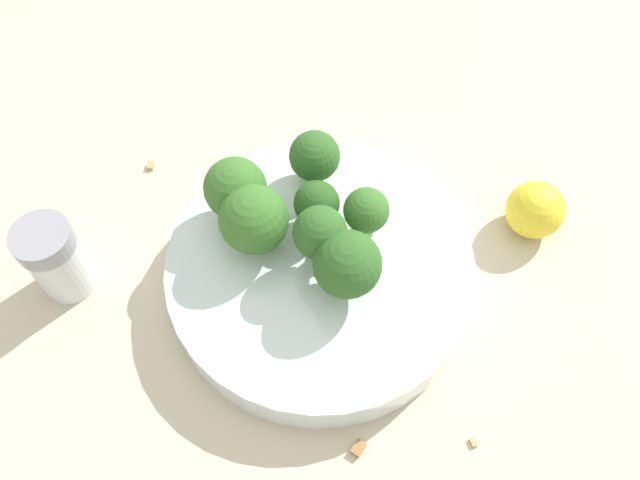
{
  "coord_description": "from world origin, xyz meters",
  "views": [
    {
      "loc": [
        0.21,
        -0.07,
        0.42
      ],
      "look_at": [
        0.0,
        0.0,
        0.06
      ],
      "focal_mm": 35.0,
      "sensor_mm": 36.0,
      "label": 1
    }
  ],
  "objects": [
    {
      "name": "broccoli_floret_5",
      "position": [
        -0.07,
        0.02,
        0.06
      ],
      "size": [
        0.04,
        0.04,
        0.05
      ],
      "color": "#8EB770",
      "rests_on": "bowl"
    },
    {
      "name": "broccoli_floret_0",
      "position": [
        -0.03,
        0.01,
        0.06
      ],
      "size": [
        0.03,
        0.03,
        0.04
      ],
      "color": "#84AD66",
      "rests_on": "bowl"
    },
    {
      "name": "pepper_shaker",
      "position": [
        -0.06,
        -0.18,
        0.03
      ],
      "size": [
        0.04,
        0.04,
        0.07
      ],
      "color": "silver",
      "rests_on": "ground_plane"
    },
    {
      "name": "broccoli_floret_6",
      "position": [
        -0.03,
        -0.04,
        0.06
      ],
      "size": [
        0.05,
        0.05,
        0.06
      ],
      "color": "#84AD66",
      "rests_on": "bowl"
    },
    {
      "name": "broccoli_floret_2",
      "position": [
        -0.06,
        -0.04,
        0.06
      ],
      "size": [
        0.04,
        0.04,
        0.05
      ],
      "color": "#8EB770",
      "rests_on": "bowl"
    },
    {
      "name": "almond_crumb_3",
      "position": [
        0.15,
        0.06,
        0.0
      ],
      "size": [
        0.01,
        0.0,
        0.01
      ],
      "primitive_type": "cube",
      "rotation": [
        0.0,
        0.0,
        6.27
      ],
      "color": "tan",
      "rests_on": "ground_plane"
    },
    {
      "name": "broccoli_floret_1",
      "position": [
        -0.0,
        0.0,
        0.07
      ],
      "size": [
        0.04,
        0.04,
        0.06
      ],
      "color": "#84AD66",
      "rests_on": "bowl"
    },
    {
      "name": "broccoli_floret_4",
      "position": [
        0.03,
        0.01,
        0.07
      ],
      "size": [
        0.05,
        0.05,
        0.06
      ],
      "color": "#7A9E5B",
      "rests_on": "bowl"
    },
    {
      "name": "lemon_wedge",
      "position": [
        0.01,
        0.17,
        0.02
      ],
      "size": [
        0.05,
        0.05,
        0.05
      ],
      "primitive_type": "sphere",
      "color": "yellow",
      "rests_on": "ground_plane"
    },
    {
      "name": "almond_crumb_0",
      "position": [
        -0.15,
        -0.1,
        0.0
      ],
      "size": [
        0.01,
        0.01,
        0.01
      ],
      "primitive_type": "cube",
      "rotation": [
        0.0,
        0.0,
        2.71
      ],
      "color": "tan",
      "rests_on": "ground_plane"
    },
    {
      "name": "ground_plane",
      "position": [
        0.0,
        0.0,
        0.0
      ],
      "size": [
        3.0,
        3.0,
        0.0
      ],
      "primitive_type": "plane",
      "color": "beige"
    },
    {
      "name": "almond_crumb_1",
      "position": [
        0.01,
        0.17,
        0.0
      ],
      "size": [
        0.01,
        0.01,
        0.01
      ],
      "primitive_type": "cube",
      "rotation": [
        0.0,
        0.0,
        6.17
      ],
      "color": "#AD7F4C",
      "rests_on": "ground_plane"
    },
    {
      "name": "broccoli_floret_3",
      "position": [
        -0.01,
        0.04,
        0.06
      ],
      "size": [
        0.03,
        0.03,
        0.04
      ],
      "color": "#84AD66",
      "rests_on": "bowl"
    },
    {
      "name": "bowl",
      "position": [
        0.0,
        0.0,
        0.02
      ],
      "size": [
        0.22,
        0.22,
        0.03
      ],
      "primitive_type": "cylinder",
      "color": "silver",
      "rests_on": "ground_plane"
    },
    {
      "name": "almond_crumb_4",
      "position": [
        0.12,
        -0.02,
        0.0
      ],
      "size": [
        0.01,
        0.01,
        0.01
      ],
      "primitive_type": "cube",
      "rotation": [
        0.0,
        0.0,
        2.21
      ],
      "color": "olive",
      "rests_on": "ground_plane"
    }
  ]
}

